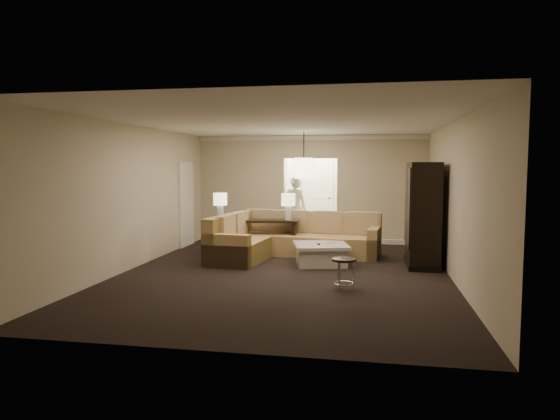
% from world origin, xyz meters
% --- Properties ---
extents(ground, '(8.00, 8.00, 0.00)m').
position_xyz_m(ground, '(0.00, 0.00, 0.00)').
color(ground, black).
rests_on(ground, ground).
extents(wall_back, '(6.00, 0.04, 2.80)m').
position_xyz_m(wall_back, '(0.00, 4.00, 1.40)').
color(wall_back, '#C4B794').
rests_on(wall_back, ground).
extents(wall_front, '(6.00, 0.04, 2.80)m').
position_xyz_m(wall_front, '(0.00, -4.00, 1.40)').
color(wall_front, '#C4B794').
rests_on(wall_front, ground).
extents(wall_left, '(0.04, 8.00, 2.80)m').
position_xyz_m(wall_left, '(-3.00, 0.00, 1.40)').
color(wall_left, '#C4B794').
rests_on(wall_left, ground).
extents(wall_right, '(0.04, 8.00, 2.80)m').
position_xyz_m(wall_right, '(3.00, 0.00, 1.40)').
color(wall_right, '#C4B794').
rests_on(wall_right, ground).
extents(ceiling, '(6.00, 8.00, 0.02)m').
position_xyz_m(ceiling, '(0.00, 0.00, 2.80)').
color(ceiling, white).
rests_on(ceiling, wall_back).
extents(crown_molding, '(6.00, 0.10, 0.12)m').
position_xyz_m(crown_molding, '(0.00, 3.95, 2.73)').
color(crown_molding, silver).
rests_on(crown_molding, wall_back).
extents(baseboard, '(6.00, 0.10, 0.12)m').
position_xyz_m(baseboard, '(0.00, 3.95, 0.06)').
color(baseboard, silver).
rests_on(baseboard, ground).
extents(side_door, '(0.05, 0.90, 2.10)m').
position_xyz_m(side_door, '(-2.97, 2.80, 1.05)').
color(side_door, white).
rests_on(side_door, ground).
extents(foyer, '(1.44, 2.02, 2.80)m').
position_xyz_m(foyer, '(0.00, 5.34, 1.30)').
color(foyer, silver).
rests_on(foyer, ground).
extents(sectional_sofa, '(3.53, 2.70, 0.98)m').
position_xyz_m(sectional_sofa, '(-0.28, 1.75, 0.39)').
color(sectional_sofa, brown).
rests_on(sectional_sofa, ground).
extents(coffee_table, '(1.27, 1.27, 0.44)m').
position_xyz_m(coffee_table, '(0.58, 1.00, 0.22)').
color(coffee_table, beige).
rests_on(coffee_table, ground).
extents(console_table, '(2.06, 0.61, 0.78)m').
position_xyz_m(console_table, '(-1.04, 2.00, 0.47)').
color(console_table, black).
rests_on(console_table, ground).
extents(armoire, '(0.62, 1.44, 2.07)m').
position_xyz_m(armoire, '(2.59, 1.28, 0.99)').
color(armoire, black).
rests_on(armoire, ground).
extents(drink_table, '(0.40, 0.40, 0.50)m').
position_xyz_m(drink_table, '(1.15, -0.96, 0.36)').
color(drink_table, black).
rests_on(drink_table, ground).
extents(table_lamp_left, '(0.31, 0.31, 0.60)m').
position_xyz_m(table_lamp_left, '(-1.83, 1.94, 1.18)').
color(table_lamp_left, silver).
rests_on(table_lamp_left, console_table).
extents(table_lamp_right, '(0.31, 0.31, 0.60)m').
position_xyz_m(table_lamp_right, '(-0.26, 2.06, 1.18)').
color(table_lamp_right, silver).
rests_on(table_lamp_right, console_table).
extents(pendant_light, '(0.38, 0.38, 1.09)m').
position_xyz_m(pendant_light, '(0.00, 2.70, 1.95)').
color(pendant_light, black).
rests_on(pendant_light, ceiling).
extents(person, '(0.76, 0.58, 1.91)m').
position_xyz_m(person, '(-0.45, 4.30, 0.95)').
color(person, beige).
rests_on(person, ground).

